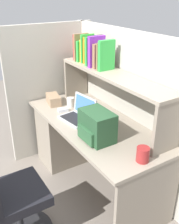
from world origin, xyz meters
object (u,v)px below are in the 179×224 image
(laptop, at_px, (79,114))
(office_chair, at_px, (10,203))
(computer_mouse, at_px, (63,110))
(snack_canister, at_px, (143,154))
(backpack, at_px, (97,126))
(paper_cup, at_px, (70,102))
(tissue_box, at_px, (53,99))

(laptop, bearing_deg, office_chair, -65.24)
(computer_mouse, bearing_deg, office_chair, -39.79)
(office_chair, bearing_deg, laptop, -72.79)
(computer_mouse, bearing_deg, snack_canister, 17.30)
(laptop, relative_size, office_chair, 0.37)
(backpack, relative_size, paper_cup, 2.99)
(office_chair, bearing_deg, snack_canister, -124.80)
(office_chair, bearing_deg, backpack, -99.05)
(snack_canister, height_order, office_chair, office_chair)
(paper_cup, bearing_deg, computer_mouse, -62.13)
(tissue_box, relative_size, snack_canister, 1.94)
(laptop, bearing_deg, snack_canister, 3.63)
(computer_mouse, xyz_separation_m, snack_canister, (1.08, 0.11, 0.04))
(laptop, distance_m, snack_canister, 0.84)
(computer_mouse, relative_size, paper_cup, 1.04)
(backpack, height_order, paper_cup, backpack)
(tissue_box, bearing_deg, snack_canister, 15.41)
(paper_cup, relative_size, snack_canister, 0.88)
(paper_cup, relative_size, tissue_box, 0.46)
(backpack, bearing_deg, paper_cup, 169.58)
(computer_mouse, bearing_deg, paper_cup, 129.39)
(backpack, distance_m, computer_mouse, 0.65)
(tissue_box, bearing_deg, computer_mouse, 10.38)
(snack_canister, bearing_deg, backpack, -164.94)
(backpack, relative_size, office_chair, 0.32)
(laptop, height_order, office_chair, laptop)
(snack_canister, relative_size, office_chair, 0.12)
(computer_mouse, distance_m, tissue_box, 0.23)
(backpack, distance_m, paper_cup, 0.72)
(paper_cup, distance_m, tissue_box, 0.21)
(paper_cup, bearing_deg, backpack, -10.42)
(laptop, bearing_deg, paper_cup, 167.71)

